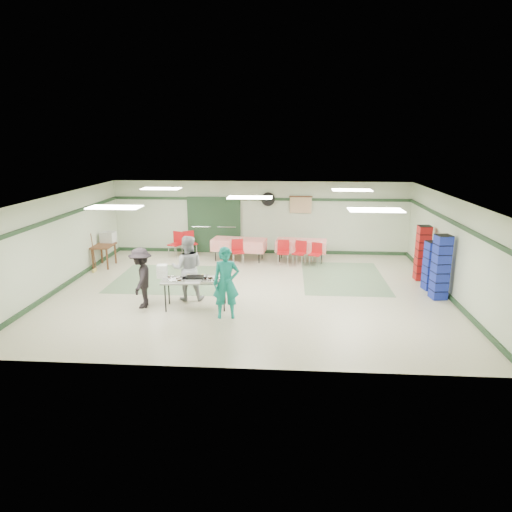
# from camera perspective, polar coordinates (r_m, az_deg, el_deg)

# --- Properties ---
(floor) EXTENTS (11.00, 11.00, 0.00)m
(floor) POSITION_cam_1_polar(r_m,az_deg,el_deg) (13.07, -0.73, -4.41)
(floor) COLOR beige
(floor) RESTS_ON ground
(ceiling) EXTENTS (11.00, 11.00, 0.00)m
(ceiling) POSITION_cam_1_polar(r_m,az_deg,el_deg) (12.45, -0.77, 7.42)
(ceiling) COLOR silver
(ceiling) RESTS_ON wall_back
(wall_back) EXTENTS (11.00, 0.00, 11.00)m
(wall_back) POSITION_cam_1_polar(r_m,az_deg,el_deg) (17.09, 0.51, 4.82)
(wall_back) COLOR #B4C0A3
(wall_back) RESTS_ON floor
(wall_front) EXTENTS (11.00, 0.00, 11.00)m
(wall_front) POSITION_cam_1_polar(r_m,az_deg,el_deg) (8.40, -3.32, -5.69)
(wall_front) COLOR #B4C0A3
(wall_front) RESTS_ON floor
(wall_left) EXTENTS (0.00, 9.00, 9.00)m
(wall_left) POSITION_cam_1_polar(r_m,az_deg,el_deg) (14.24, -23.40, 1.61)
(wall_left) COLOR #B4C0A3
(wall_left) RESTS_ON floor
(wall_right) EXTENTS (0.00, 9.00, 9.00)m
(wall_right) POSITION_cam_1_polar(r_m,az_deg,el_deg) (13.41, 23.37, 0.87)
(wall_right) COLOR #B4C0A3
(wall_right) RESTS_ON floor
(trim_back) EXTENTS (11.00, 0.06, 0.10)m
(trim_back) POSITION_cam_1_polar(r_m,az_deg,el_deg) (16.96, 0.51, 7.13)
(trim_back) COLOR #1F3A21
(trim_back) RESTS_ON wall_back
(baseboard_back) EXTENTS (11.00, 0.06, 0.12)m
(baseboard_back) POSITION_cam_1_polar(r_m,az_deg,el_deg) (17.33, 0.49, 0.60)
(baseboard_back) COLOR #1F3A21
(baseboard_back) RESTS_ON floor
(trim_left) EXTENTS (0.06, 9.00, 0.10)m
(trim_left) POSITION_cam_1_polar(r_m,az_deg,el_deg) (14.10, -23.58, 4.38)
(trim_left) COLOR #1F3A21
(trim_left) RESTS_ON wall_back
(baseboard_left) EXTENTS (0.06, 9.00, 0.12)m
(baseboard_left) POSITION_cam_1_polar(r_m,az_deg,el_deg) (14.55, -22.78, -3.35)
(baseboard_left) COLOR #1F3A21
(baseboard_left) RESTS_ON floor
(trim_right) EXTENTS (0.06, 9.00, 0.10)m
(trim_right) POSITION_cam_1_polar(r_m,az_deg,el_deg) (13.27, 23.55, 3.81)
(trim_right) COLOR #1F3A21
(trim_right) RESTS_ON wall_back
(baseboard_right) EXTENTS (0.06, 9.00, 0.12)m
(baseboard_right) POSITION_cam_1_polar(r_m,az_deg,el_deg) (13.74, 22.71, -4.36)
(baseboard_right) COLOR #1F3A21
(baseboard_right) RESTS_ON floor
(green_patch_a) EXTENTS (3.50, 3.00, 0.01)m
(green_patch_a) POSITION_cam_1_polar(r_m,az_deg,el_deg) (14.42, -10.36, -2.80)
(green_patch_a) COLOR slate
(green_patch_a) RESTS_ON floor
(green_patch_b) EXTENTS (2.50, 3.50, 0.01)m
(green_patch_b) POSITION_cam_1_polar(r_m,az_deg,el_deg) (14.56, 10.83, -2.65)
(green_patch_b) COLOR slate
(green_patch_b) RESTS_ON floor
(double_door_left) EXTENTS (0.90, 0.06, 2.10)m
(double_door_left) POSITION_cam_1_polar(r_m,az_deg,el_deg) (17.36, -6.79, 3.86)
(double_door_left) COLOR gray
(double_door_left) RESTS_ON floor
(double_door_right) EXTENTS (0.90, 0.06, 2.10)m
(double_door_right) POSITION_cam_1_polar(r_m,az_deg,el_deg) (17.21, -3.67, 3.84)
(double_door_right) COLOR gray
(double_door_right) RESTS_ON floor
(door_frame) EXTENTS (2.00, 0.03, 2.15)m
(door_frame) POSITION_cam_1_polar(r_m,az_deg,el_deg) (17.26, -5.26, 3.84)
(door_frame) COLOR #1F3A21
(door_frame) RESTS_ON floor
(wall_fan) EXTENTS (0.50, 0.10, 0.50)m
(wall_fan) POSITION_cam_1_polar(r_m,az_deg,el_deg) (16.91, 1.52, 7.11)
(wall_fan) COLOR black
(wall_fan) RESTS_ON wall_back
(scroll_banner) EXTENTS (0.80, 0.02, 0.60)m
(scroll_banner) POSITION_cam_1_polar(r_m,az_deg,el_deg) (16.93, 5.60, 6.37)
(scroll_banner) COLOR #D7B586
(scroll_banner) RESTS_ON wall_back
(serving_table) EXTENTS (1.76, 0.85, 0.76)m
(serving_table) POSITION_cam_1_polar(r_m,az_deg,el_deg) (11.71, -7.58, -3.15)
(serving_table) COLOR #B1B1AC
(serving_table) RESTS_ON floor
(sheet_tray_right) EXTENTS (0.65, 0.52, 0.02)m
(sheet_tray_right) POSITION_cam_1_polar(r_m,az_deg,el_deg) (11.52, -5.32, -3.07)
(sheet_tray_right) COLOR silver
(sheet_tray_right) RESTS_ON serving_table
(sheet_tray_mid) EXTENTS (0.67, 0.54, 0.02)m
(sheet_tray_mid) POSITION_cam_1_polar(r_m,az_deg,el_deg) (11.77, -7.65, -2.76)
(sheet_tray_mid) COLOR silver
(sheet_tray_mid) RESTS_ON serving_table
(sheet_tray_left) EXTENTS (0.62, 0.49, 0.02)m
(sheet_tray_left) POSITION_cam_1_polar(r_m,az_deg,el_deg) (11.72, -10.22, -2.94)
(sheet_tray_left) COLOR silver
(sheet_tray_left) RESTS_ON serving_table
(baking_pan) EXTENTS (0.46, 0.31, 0.08)m
(baking_pan) POSITION_cam_1_polar(r_m,az_deg,el_deg) (11.71, -7.62, -2.71)
(baking_pan) COLOR black
(baking_pan) RESTS_ON serving_table
(foam_box_stack) EXTENTS (0.27, 0.25, 0.34)m
(foam_box_stack) POSITION_cam_1_polar(r_m,az_deg,el_deg) (11.94, -11.66, -1.89)
(foam_box_stack) COLOR white
(foam_box_stack) RESTS_ON serving_table
(volunteer_teal) EXTENTS (0.69, 0.51, 1.75)m
(volunteer_teal) POSITION_cam_1_polar(r_m,az_deg,el_deg) (10.97, -3.75, -3.38)
(volunteer_teal) COLOR #138378
(volunteer_teal) RESTS_ON floor
(volunteer_grey) EXTENTS (0.94, 0.78, 1.76)m
(volunteer_grey) POSITION_cam_1_polar(r_m,az_deg,el_deg) (12.30, -8.56, -1.50)
(volunteer_grey) COLOR #97989D
(volunteer_grey) RESTS_ON floor
(volunteer_dark) EXTENTS (0.71, 1.08, 1.57)m
(volunteer_dark) POSITION_cam_1_polar(r_m,az_deg,el_deg) (12.01, -14.15, -2.66)
(volunteer_dark) COLOR black
(volunteer_dark) RESTS_ON floor
(dining_table_a) EXTENTS (1.82, 0.95, 0.77)m
(dining_table_a) POSITION_cam_1_polar(r_m,az_deg,el_deg) (16.16, 5.64, 1.34)
(dining_table_a) COLOR red
(dining_table_a) RESTS_ON floor
(dining_table_b) EXTENTS (1.97, 1.06, 0.77)m
(dining_table_b) POSITION_cam_1_polar(r_m,az_deg,el_deg) (16.24, -2.14, 1.48)
(dining_table_b) COLOR red
(dining_table_b) RESTS_ON floor
(chair_a) EXTENTS (0.51, 0.51, 0.85)m
(chair_a) POSITION_cam_1_polar(r_m,az_deg,el_deg) (15.61, 5.52, 0.69)
(chair_a) COLOR #B0150E
(chair_a) RESTS_ON floor
(chair_b) EXTENTS (0.41, 0.41, 0.87)m
(chair_b) POSITION_cam_1_polar(r_m,az_deg,el_deg) (15.61, 3.42, 0.77)
(chair_b) COLOR #B0150E
(chair_b) RESTS_ON floor
(chair_c) EXTENTS (0.48, 0.48, 0.80)m
(chair_c) POSITION_cam_1_polar(r_m,az_deg,el_deg) (15.64, 7.51, 0.52)
(chair_c) COLOR #B0150E
(chair_c) RESTS_ON floor
(chair_d) EXTENTS (0.48, 0.48, 0.86)m
(chair_d) POSITION_cam_1_polar(r_m,az_deg,el_deg) (15.70, -2.31, 0.85)
(chair_d) COLOR #B0150E
(chair_d) RESTS_ON floor
(chair_loose_a) EXTENTS (0.59, 0.59, 0.91)m
(chair_loose_a) POSITION_cam_1_polar(r_m,az_deg,el_deg) (17.00, -8.32, 1.90)
(chair_loose_a) COLOR #B0150E
(chair_loose_a) RESTS_ON floor
(chair_loose_b) EXTENTS (0.57, 0.57, 0.93)m
(chair_loose_b) POSITION_cam_1_polar(r_m,az_deg,el_deg) (16.92, -9.89, 1.79)
(chair_loose_b) COLOR #B0150E
(chair_loose_b) RESTS_ON floor
(crate_stack_blue_a) EXTENTS (0.42, 0.42, 1.42)m
(crate_stack_blue_a) POSITION_cam_1_polar(r_m,az_deg,el_deg) (13.94, 21.06, -1.14)
(crate_stack_blue_a) COLOR #1A249D
(crate_stack_blue_a) RESTS_ON floor
(crate_stack_red) EXTENTS (0.38, 0.38, 1.69)m
(crate_stack_red) POSITION_cam_1_polar(r_m,az_deg,el_deg) (14.77, 20.10, 0.35)
(crate_stack_red) COLOR #A81015
(crate_stack_red) RESTS_ON floor
(crate_stack_blue_b) EXTENTS (0.44, 0.44, 1.77)m
(crate_stack_blue_b) POSITION_cam_1_polar(r_m,az_deg,el_deg) (13.18, 22.08, -1.32)
(crate_stack_blue_b) COLOR #1A249D
(crate_stack_blue_b) RESTS_ON floor
(printer_table) EXTENTS (0.62, 0.95, 0.74)m
(printer_table) POSITION_cam_1_polar(r_m,az_deg,el_deg) (16.21, -18.51, 0.97)
(printer_table) COLOR brown
(printer_table) RESTS_ON floor
(office_printer) EXTENTS (0.47, 0.42, 0.36)m
(office_printer) POSITION_cam_1_polar(r_m,az_deg,el_deg) (16.57, -17.99, 2.28)
(office_printer) COLOR beige
(office_printer) RESTS_ON printer_table
(broom) EXTENTS (0.08, 0.21, 1.26)m
(broom) POSITION_cam_1_polar(r_m,az_deg,el_deg) (15.68, -19.65, 0.47)
(broom) COLOR brown
(broom) RESTS_ON floor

